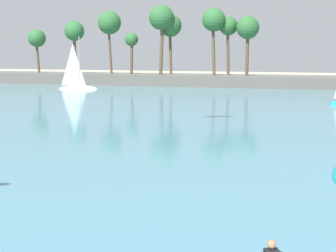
# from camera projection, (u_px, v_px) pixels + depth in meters

# --- Properties ---
(sea) EXTENTS (220.00, 109.65, 0.06)m
(sea) POSITION_uv_depth(u_px,v_px,m) (258.00, 96.00, 66.91)
(sea) COLOR teal
(sea) RESTS_ON ground
(palm_headland) EXTENTS (100.07, 6.47, 13.16)m
(palm_headland) POSITION_uv_depth(u_px,v_px,m) (279.00, 60.00, 80.06)
(palm_headland) COLOR #605B54
(palm_headland) RESTS_ON ground
(sailboat_far_left) EXTENTS (5.86, 2.87, 8.15)m
(sailboat_far_left) POSITION_uv_depth(u_px,v_px,m) (77.00, 84.00, 77.71)
(sailboat_far_left) COLOR white
(sailboat_far_left) RESTS_ON sea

